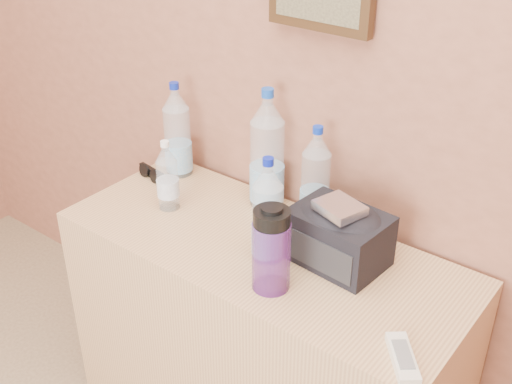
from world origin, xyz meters
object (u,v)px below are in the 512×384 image
at_px(sunglasses, 153,173).
at_px(toiletry_bag, 339,235).
at_px(pet_large_c, 315,181).
at_px(pet_large_a, 177,134).
at_px(pet_large_b, 267,155).
at_px(foil_packet, 340,208).
at_px(pet_large_d, 268,215).
at_px(ac_remote, 403,358).
at_px(pet_small, 167,179).
at_px(dresser, 261,344).
at_px(nalgene_bottle, 271,249).

height_order(sunglasses, toiletry_bag, toiletry_bag).
xyz_separation_m(pet_large_c, sunglasses, (-0.56, -0.10, -0.12)).
bearing_deg(pet_large_a, sunglasses, -118.71).
height_order(pet_large_b, foil_packet, pet_large_b).
distance_m(pet_large_d, toiletry_bag, 0.19).
height_order(pet_large_d, ac_remote, pet_large_d).
relative_size(pet_small, sunglasses, 1.74).
bearing_deg(pet_large_c, pet_large_a, -177.76).
bearing_deg(pet_large_a, foil_packet, -10.44).
relative_size(pet_large_a, sunglasses, 2.49).
height_order(dresser, nalgene_bottle, nalgene_bottle).
distance_m(pet_large_a, nalgene_bottle, 0.67).
xyz_separation_m(sunglasses, ac_remote, (1.02, -0.26, -0.01)).
bearing_deg(sunglasses, pet_large_c, 18.75).
relative_size(pet_large_b, sunglasses, 2.92).
bearing_deg(pet_small, pet_large_c, 27.29).
distance_m(pet_large_c, foil_packet, 0.22).
bearing_deg(foil_packet, dresser, -168.11).
xyz_separation_m(nalgene_bottle, foil_packet, (0.08, 0.18, 0.06)).
xyz_separation_m(pet_large_c, foil_packet, (0.17, -0.15, 0.04)).
distance_m(pet_large_c, sunglasses, 0.58).
bearing_deg(pet_large_a, dresser, -19.76).
distance_m(pet_large_a, pet_large_d, 0.56).
relative_size(pet_large_c, toiletry_bag, 1.24).
height_order(pet_large_b, pet_large_c, pet_large_b).
bearing_deg(toiletry_bag, sunglasses, -177.25).
relative_size(nalgene_bottle, foil_packet, 2.08).
bearing_deg(pet_large_c, nalgene_bottle, -75.39).
bearing_deg(sunglasses, pet_small, -21.37).
relative_size(pet_large_c, sunglasses, 2.38).
xyz_separation_m(dresser, ac_remote, (0.51, -0.17, 0.38)).
bearing_deg(pet_large_b, pet_large_d, -52.79).
xyz_separation_m(pet_large_a, foil_packet, (0.68, -0.13, 0.04)).
xyz_separation_m(dresser, pet_large_d, (0.04, -0.03, 0.50)).
bearing_deg(pet_large_c, pet_small, -152.71).
relative_size(nalgene_bottle, toiletry_bag, 0.96).
xyz_separation_m(nalgene_bottle, ac_remote, (0.38, -0.04, -0.10)).
bearing_deg(pet_large_d, sunglasses, 167.50).
bearing_deg(foil_packet, sunglasses, 176.42).
distance_m(dresser, pet_small, 0.58).
height_order(pet_large_c, foil_packet, pet_large_c).
height_order(dresser, toiletry_bag, toiletry_bag).
distance_m(pet_large_a, pet_large_c, 0.52).
distance_m(dresser, pet_large_a, 0.71).
bearing_deg(ac_remote, pet_small, -140.06).
relative_size(ac_remote, foil_packet, 1.30).
relative_size(dresser, ac_remote, 8.08).
distance_m(dresser, pet_large_c, 0.54).
distance_m(pet_large_d, nalgene_bottle, 0.13).
bearing_deg(pet_small, foil_packet, 5.60).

